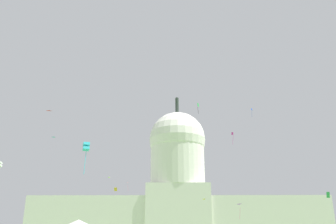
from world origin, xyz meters
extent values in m
cube|color=silver|center=(-29.55, 156.97, 10.22)|extent=(69.51, 23.94, 20.44)
cube|color=silver|center=(39.96, 156.97, 10.22)|extent=(69.51, 23.94, 20.44)
cube|color=silver|center=(5.21, 156.97, 13.01)|extent=(29.89, 26.33, 26.02)
cylinder|color=silver|center=(5.21, 156.97, 37.78)|extent=(26.98, 26.98, 23.52)
sphere|color=silver|center=(5.21, 156.97, 49.54)|extent=(28.60, 28.60, 28.60)
cylinder|color=#2D3833|center=(5.21, 156.97, 68.23)|extent=(1.80, 1.80, 8.79)
cube|color=green|center=(31.30, 47.08, 10.03)|extent=(0.51, 0.55, 1.13)
pyramid|color=red|center=(-30.32, 68.20, 34.13)|extent=(1.35, 0.80, 0.17)
cube|color=white|center=(-29.83, 45.02, 15.72)|extent=(0.76, 0.82, 0.54)
cube|color=#33BCDB|center=(-9.67, 27.98, 14.37)|extent=(1.13, 1.16, 0.53)
cube|color=#33BCDB|center=(-9.67, 27.98, 14.97)|extent=(1.13, 1.16, 0.53)
cylinder|color=#33BCDB|center=(-9.67, 27.98, 12.46)|extent=(0.07, 0.51, 3.41)
cube|color=gold|center=(-16.52, 100.17, 17.61)|extent=(1.06, 0.66, 1.14)
pyramid|color=#8CD133|center=(-24.66, 130.96, 26.01)|extent=(0.90, 1.65, 0.24)
cube|color=blue|center=(34.25, 113.34, 50.54)|extent=(0.58, 0.61, 0.89)
cylinder|color=blue|center=(34.15, 113.34, 48.80)|extent=(0.21, 0.21, 2.62)
pyramid|color=yellow|center=(15.34, 122.60, 16.35)|extent=(1.52, 1.68, 0.41)
pyramid|color=teal|center=(-38.10, 97.54, 34.47)|extent=(1.26, 0.88, 0.17)
pyramid|color=purple|center=(20.03, 74.60, 10.43)|extent=(1.28, 1.27, 0.20)
cylinder|color=pink|center=(19.77, 74.42, 8.33)|extent=(0.41, 0.16, 2.85)
pyramid|color=pink|center=(-9.86, 81.15, 16.99)|extent=(0.94, 1.16, 0.29)
cylinder|color=pink|center=(-10.05, 81.04, 15.60)|extent=(0.29, 0.19, 1.57)
cube|color=#D1339E|center=(20.77, 83.89, 32.24)|extent=(0.51, 0.54, 0.87)
cylinder|color=#D1339E|center=(20.83, 83.89, 30.36)|extent=(0.48, 0.25, 2.93)
cube|color=green|center=(10.05, 76.47, 38.82)|extent=(0.49, 0.70, 1.13)
cylinder|color=black|center=(9.98, 76.47, 37.21)|extent=(0.23, 0.14, 2.13)
camera|label=1|loc=(2.32, -20.66, 2.81)|focal=38.15mm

